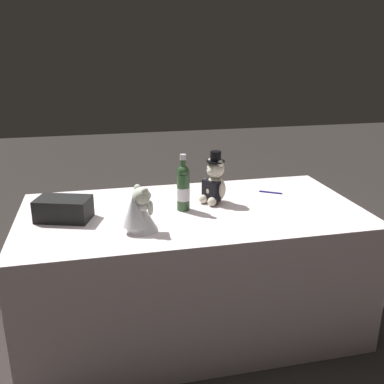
# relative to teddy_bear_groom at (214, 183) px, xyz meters

# --- Properties ---
(ground_plane) EXTENTS (12.00, 12.00, 0.00)m
(ground_plane) POSITION_rel_teddy_bear_groom_xyz_m (-0.15, -0.08, -0.84)
(ground_plane) COLOR #2D2826
(reception_table) EXTENTS (1.82, 0.92, 0.72)m
(reception_table) POSITION_rel_teddy_bear_groom_xyz_m (-0.15, -0.08, -0.48)
(reception_table) COLOR white
(reception_table) RESTS_ON ground_plane
(teddy_bear_groom) EXTENTS (0.16, 0.15, 0.29)m
(teddy_bear_groom) POSITION_rel_teddy_bear_groom_xyz_m (0.00, 0.00, 0.00)
(teddy_bear_groom) COLOR beige
(teddy_bear_groom) RESTS_ON reception_table
(teddy_bear_bride) EXTENTS (0.20, 0.18, 0.22)m
(teddy_bear_bride) POSITION_rel_teddy_bear_groom_xyz_m (-0.45, -0.30, -0.02)
(teddy_bear_bride) COLOR white
(teddy_bear_bride) RESTS_ON reception_table
(champagne_bottle) EXTENTS (0.07, 0.07, 0.31)m
(champagne_bottle) POSITION_rel_teddy_bear_groom_xyz_m (-0.19, -0.07, 0.01)
(champagne_bottle) COLOR #2B4D29
(champagne_bottle) RESTS_ON reception_table
(signing_pen) EXTENTS (0.13, 0.08, 0.01)m
(signing_pen) POSITION_rel_teddy_bear_groom_xyz_m (0.37, 0.08, -0.11)
(signing_pen) COLOR navy
(signing_pen) RESTS_ON reception_table
(gift_case_black) EXTENTS (0.30, 0.23, 0.11)m
(gift_case_black) POSITION_rel_teddy_bear_groom_xyz_m (-0.81, -0.08, -0.06)
(gift_case_black) COLOR black
(gift_case_black) RESTS_ON reception_table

